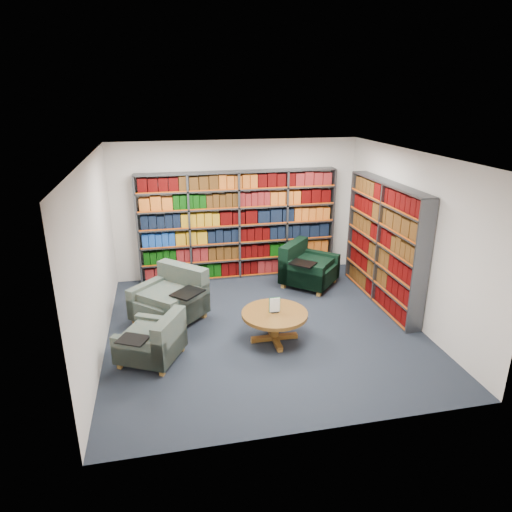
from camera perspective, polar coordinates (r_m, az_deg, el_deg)
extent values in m
cube|color=black|center=(7.63, 0.94, -8.98)|extent=(5.00, 5.00, 0.01)
cube|color=white|center=(6.75, 1.08, 12.44)|extent=(5.00, 5.00, 0.01)
cube|color=silver|center=(9.43, -2.40, 5.85)|extent=(5.00, 0.01, 2.80)
cube|color=silver|center=(4.85, 7.67, -8.29)|extent=(5.00, 0.01, 2.80)
cube|color=silver|center=(6.98, -19.49, -0.36)|extent=(0.01, 5.00, 2.80)
cube|color=silver|center=(7.98, 18.84, 2.19)|extent=(0.01, 5.00, 2.80)
cube|color=#47494F|center=(9.35, -2.20, 3.82)|extent=(4.00, 0.28, 2.20)
cube|color=silver|center=(9.47, -2.34, 4.03)|extent=(4.00, 0.02, 2.20)
cube|color=#D84C0A|center=(9.22, -2.07, 3.61)|extent=(4.00, 0.01, 2.20)
cube|color=maroon|center=(9.64, -2.13, -1.45)|extent=(3.88, 0.21, 0.29)
cube|color=#063305|center=(9.51, -2.16, 0.61)|extent=(3.88, 0.21, 0.29)
cube|color=navy|center=(9.40, -2.19, 2.72)|extent=(3.88, 0.21, 0.29)
cube|color=black|center=(9.30, -2.22, 4.88)|extent=(3.88, 0.21, 0.29)
cube|color=#CC5817|center=(9.21, -2.25, 7.08)|extent=(3.88, 0.21, 0.29)
cube|color=#3D0202|center=(9.14, -2.28, 9.33)|extent=(3.88, 0.21, 0.29)
cube|color=#47494F|center=(8.49, 15.66, 1.42)|extent=(0.28, 2.50, 2.20)
cube|color=silver|center=(8.55, 16.43, 1.47)|extent=(0.02, 2.50, 2.20)
cube|color=#D84C0A|center=(8.43, 14.87, 1.37)|extent=(0.02, 2.50, 2.20)
cube|color=#45270C|center=(8.81, 15.11, -4.28)|extent=(0.21, 2.38, 0.29)
cube|color=#3D0202|center=(8.67, 15.32, -2.06)|extent=(0.21, 2.38, 0.29)
cube|color=#3D0202|center=(8.55, 15.54, 0.22)|extent=(0.21, 2.38, 0.29)
cube|color=#45270C|center=(8.43, 15.77, 2.57)|extent=(0.21, 2.38, 0.29)
cube|color=#3D0202|center=(8.34, 16.00, 4.97)|extent=(0.21, 2.38, 0.29)
cube|color=#45270C|center=(8.26, 16.24, 7.43)|extent=(0.21, 2.38, 0.29)
cube|color=#092A35|center=(7.85, -10.79, -6.12)|extent=(1.39, 1.39, 0.35)
cube|color=#092A35|center=(8.02, -9.05, -3.73)|extent=(0.86, 0.84, 0.79)
cube|color=#092A35|center=(8.08, -13.01, -4.83)|extent=(0.79, 0.81, 0.52)
cube|color=#092A35|center=(7.56, -8.49, -6.29)|extent=(0.79, 0.81, 0.52)
cube|color=black|center=(7.37, -8.55, -4.57)|extent=(0.60, 0.60, 0.03)
cube|color=olive|center=(7.96, -14.82, -7.91)|extent=(0.11, 0.11, 0.11)
cube|color=olive|center=(7.45, -10.45, -9.58)|extent=(0.11, 0.11, 0.11)
cube|color=olive|center=(8.47, -10.88, -5.86)|extent=(0.11, 0.11, 0.11)
cube|color=olive|center=(7.98, -6.56, -7.26)|extent=(0.11, 0.11, 0.11)
cube|color=black|center=(9.18, 6.68, -2.07)|extent=(1.32, 1.32, 0.33)
cube|color=black|center=(9.25, 4.68, -0.46)|extent=(0.78, 0.83, 0.75)
cube|color=black|center=(8.82, 5.65, -2.40)|extent=(0.79, 0.74, 0.50)
cube|color=black|center=(9.49, 7.67, -0.84)|extent=(0.79, 0.74, 0.50)
cube|color=black|center=(8.66, 5.87, -0.92)|extent=(0.57, 0.57, 0.03)
cube|color=olive|center=(8.81, 7.87, -4.65)|extent=(0.10, 0.10, 0.10)
cube|color=olive|center=(9.47, 9.69, -2.97)|extent=(0.10, 0.10, 0.10)
cube|color=olive|center=(9.10, 3.43, -3.67)|extent=(0.10, 0.10, 0.10)
cube|color=olive|center=(9.74, 5.50, -2.11)|extent=(0.10, 0.10, 0.10)
cube|color=#092A35|center=(6.87, -13.00, -10.82)|extent=(1.07, 1.07, 0.28)
cube|color=#092A35|center=(6.65, -10.73, -9.96)|extent=(0.52, 0.79, 0.64)
cube|color=#092A35|center=(7.09, -11.78, -9.03)|extent=(0.76, 0.47, 0.42)
cube|color=#092A35|center=(6.58, -14.43, -11.67)|extent=(0.76, 0.47, 0.42)
cube|color=black|center=(6.46, -15.14, -10.04)|extent=(0.48, 0.44, 0.02)
cube|color=olive|center=(7.35, -13.98, -10.41)|extent=(0.08, 0.08, 0.09)
cube|color=olive|center=(6.88, -16.64, -12.94)|extent=(0.08, 0.08, 0.09)
cube|color=olive|center=(7.08, -9.26, -11.29)|extent=(0.08, 0.08, 0.09)
cube|color=olive|center=(6.59, -11.64, -14.05)|extent=(0.08, 0.08, 0.09)
cylinder|color=brown|center=(7.07, 2.34, -7.26)|extent=(1.02, 1.02, 0.06)
cylinder|color=brown|center=(7.18, 2.32, -8.88)|extent=(0.14, 0.14, 0.41)
cube|color=brown|center=(7.26, 2.30, -10.14)|extent=(0.74, 0.09, 0.07)
cube|color=brown|center=(7.26, 2.30, -10.14)|extent=(0.09, 0.74, 0.07)
cube|color=black|center=(7.05, 2.35, -7.02)|extent=(0.11, 0.06, 0.01)
cube|color=white|center=(7.00, 2.36, -6.14)|extent=(0.16, 0.01, 0.23)
cube|color=#145926|center=(7.01, 2.34, -6.11)|extent=(0.18, 0.00, 0.24)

